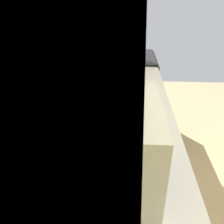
{
  "coord_description": "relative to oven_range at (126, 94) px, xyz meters",
  "views": [
    {
      "loc": [
        -0.95,
        1.19,
        1.64
      ],
      "look_at": [
        -0.21,
        1.23,
        1.24
      ],
      "focal_mm": 39.42,
      "sensor_mm": 36.0,
      "label": 1
    }
  ],
  "objects": [
    {
      "name": "bowl",
      "position": [
        -0.66,
        -0.02,
        0.47
      ],
      "size": [
        0.14,
        0.14,
        0.07
      ],
      "color": "#D84C47",
      "rests_on": "counter_run"
    },
    {
      "name": "oven_range",
      "position": [
        0.0,
        0.0,
        0.0
      ],
      "size": [
        0.64,
        0.64,
        1.07
      ],
      "color": "black",
      "rests_on": "ground_plane"
    },
    {
      "name": "wall_back",
      "position": [
        -1.71,
        0.37,
        0.93
      ],
      "size": [
        4.3,
        0.12,
        2.79
      ],
      "primitive_type": "cube",
      "color": "#E9CF74",
      "rests_on": "ground_plane"
    },
    {
      "name": "microwave",
      "position": [
        -1.84,
        0.03,
        0.6
      ],
      "size": [
        0.5,
        0.33,
        0.34
      ],
      "color": "white",
      "rests_on": "counter_run"
    }
  ]
}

